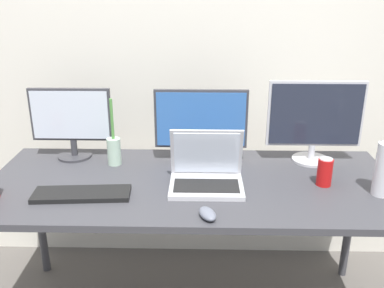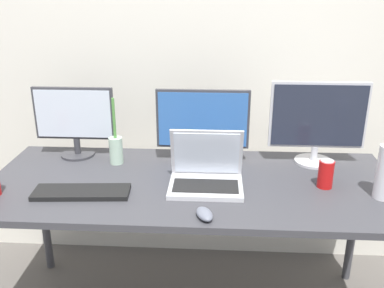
% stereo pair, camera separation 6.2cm
% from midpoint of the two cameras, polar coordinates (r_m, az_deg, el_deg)
% --- Properties ---
extents(wall_back, '(7.00, 0.08, 2.60)m').
position_cam_midpoint_polar(wall_back, '(2.35, 1.67, 13.90)').
color(wall_back, silver).
rests_on(wall_back, ground).
extents(work_desk, '(1.84, 0.77, 0.74)m').
position_cam_midpoint_polar(work_desk, '(1.96, 0.92, -6.51)').
color(work_desk, '#424247').
rests_on(work_desk, ground).
extents(monitor_left, '(0.40, 0.17, 0.36)m').
position_cam_midpoint_polar(monitor_left, '(2.22, -14.64, 3.23)').
color(monitor_left, '#38383D').
rests_on(monitor_left, work_desk).
extents(monitor_center, '(0.45, 0.21, 0.36)m').
position_cam_midpoint_polar(monitor_center, '(2.09, 2.29, 2.49)').
color(monitor_center, '#38383D').
rests_on(monitor_center, work_desk).
extents(monitor_right, '(0.46, 0.19, 0.41)m').
position_cam_midpoint_polar(monitor_right, '(2.15, 17.24, 2.99)').
color(monitor_right, silver).
rests_on(monitor_right, work_desk).
extents(laptop_silver, '(0.32, 0.24, 0.25)m').
position_cam_midpoint_polar(laptop_silver, '(1.87, 2.84, -3.94)').
color(laptop_silver, silver).
rests_on(laptop_silver, work_desk).
extents(keyboard_main, '(0.41, 0.16, 0.02)m').
position_cam_midpoint_polar(keyboard_main, '(1.87, -13.57, -6.27)').
color(keyboard_main, black).
rests_on(keyboard_main, work_desk).
extents(mouse_by_keyboard, '(0.09, 0.12, 0.03)m').
position_cam_midpoint_polar(mouse_by_keyboard, '(1.64, 2.78, -9.32)').
color(mouse_by_keyboard, slate).
rests_on(mouse_by_keyboard, work_desk).
extents(soda_can_by_laptop, '(0.07, 0.07, 0.13)m').
position_cam_midpoint_polar(soda_can_by_laptop, '(1.95, 18.28, -3.80)').
color(soda_can_by_laptop, red).
rests_on(soda_can_by_laptop, work_desk).
extents(bamboo_vase, '(0.07, 0.07, 0.33)m').
position_cam_midpoint_polar(bamboo_vase, '(2.12, -9.28, -0.61)').
color(bamboo_vase, '#B2D1B7').
rests_on(bamboo_vase, work_desk).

